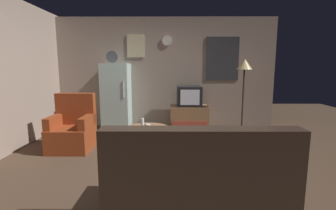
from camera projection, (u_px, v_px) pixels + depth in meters
The scene contains 13 objects.
ground_plane at pixel (161, 165), 3.58m from camera, with size 12.00×12.00×0.00m, color #4C3828.
wall_with_art at pixel (165, 73), 5.80m from camera, with size 5.20×0.12×2.56m.
fridge at pixel (117, 97), 5.55m from camera, with size 0.60×0.62×1.77m.
tv_stand at pixel (189, 118), 5.54m from camera, with size 0.84×0.53×0.56m.
crt_tv at pixel (189, 96), 5.46m from camera, with size 0.54×0.51×0.44m.
standing_lamp at pixel (244, 70), 5.10m from camera, with size 0.32×0.32×1.59m.
coffee_table at pixel (147, 140), 4.04m from camera, with size 0.72×0.72×0.44m.
wine_glass at pixel (142, 123), 4.02m from camera, with size 0.05×0.05×0.15m, color silver.
mug_ceramic_white at pixel (148, 127), 3.85m from camera, with size 0.08×0.08×0.09m, color silver.
mug_ceramic_tan at pixel (147, 126), 3.92m from camera, with size 0.08×0.08×0.09m, color tan.
remote_control at pixel (149, 128), 3.91m from camera, with size 0.15×0.04×0.02m, color black.
armchair at pixel (73, 130), 4.25m from camera, with size 0.68×0.68×0.96m.
couch at pixel (197, 184), 2.34m from camera, with size 1.70×0.80×0.92m.
Camera 1 is at (0.12, -3.40, 1.43)m, focal length 26.09 mm.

